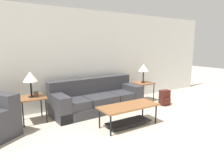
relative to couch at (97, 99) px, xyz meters
The scene contains 9 objects.
wall_back 1.17m from the couch, 85.34° to the left, with size 9.14×0.06×2.60m.
couch is the anchor object (origin of this frame).
coffee_table 1.27m from the couch, 87.41° to the right, with size 1.27×0.55×0.45m.
side_table_left 1.60m from the couch, behind, with size 0.55×0.53×0.57m.
side_table_right 1.61m from the couch, ahead, with size 0.55×0.53×0.57m.
table_lamp_left 1.74m from the couch, behind, with size 0.32×0.32×0.56m.
table_lamp_right 1.74m from the couch, ahead, with size 0.32×0.32×0.56m.
backpack 1.93m from the couch, 19.19° to the right, with size 0.28×0.27×0.43m.
picture_frame 1.55m from the couch, behind, with size 0.10×0.04×0.13m.
Camera 1 is at (-2.42, -0.60, 1.67)m, focal length 32.00 mm.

